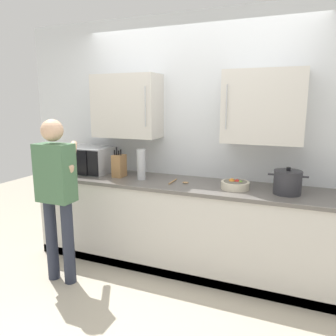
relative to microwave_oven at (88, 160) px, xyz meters
name	(u,v)px	position (x,y,z in m)	size (l,w,h in m)	color
ground_plane	(148,310)	(1.19, -0.88, -1.06)	(9.67, 9.67, 0.00)	#B7AD99
back_wall_tiled	(194,132)	(1.19, 0.29, 0.34)	(4.25, 0.44, 2.63)	silver
counter_unit	(183,225)	(1.19, -0.04, -0.61)	(3.26, 0.67, 0.91)	beige
microwave_oven	(88,160)	(0.00, 0.00, 0.00)	(0.49, 0.39, 0.30)	#B7BABF
thermos_flask	(141,164)	(0.74, -0.08, 0.01)	(0.09, 0.09, 0.32)	#B7BABF
stock_pot	(288,182)	(2.19, -0.08, -0.04)	(0.34, 0.25, 0.24)	#2D2D33
fruit_bowl	(235,184)	(1.73, -0.07, -0.11)	(0.27, 0.27, 0.10)	beige
wooden_spoon	(179,182)	(1.16, -0.06, -0.14)	(0.18, 0.22, 0.02)	tan
knife_block	(119,166)	(0.45, -0.05, -0.03)	(0.11, 0.15, 0.33)	#A37547
person_figure	(56,187)	(0.20, -0.76, -0.12)	(0.44, 0.58, 1.57)	#282D3D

